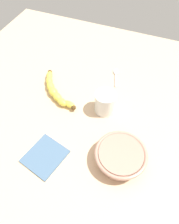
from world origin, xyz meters
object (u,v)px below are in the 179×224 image
object	(u,v)px
banana	(55,91)
smoothie_glass	(105,103)
teaspoon	(116,72)
ceramic_bowl	(120,156)

from	to	relation	value
banana	smoothie_glass	size ratio (longest dim) A/B	2.28
banana	teaspoon	size ratio (longest dim) A/B	1.78
ceramic_bowl	smoothie_glass	bearing A→B (deg)	-57.49
ceramic_bowl	teaspoon	xyz separation A→B (cm)	(13.46, -39.29, -2.72)
teaspoon	ceramic_bowl	bearing A→B (deg)	-177.34
banana	ceramic_bowl	xyz separation A→B (cm)	(-32.72, 18.41, 1.39)
banana	ceramic_bowl	distance (cm)	37.57
teaspoon	banana	bearing A→B (deg)	121.07
banana	teaspoon	world-z (taller)	banana
ceramic_bowl	teaspoon	bearing A→B (deg)	-71.09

